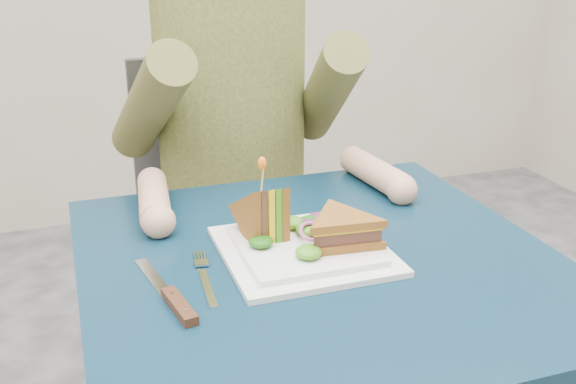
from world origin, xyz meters
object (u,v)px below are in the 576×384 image
object	(u,v)px
plate	(304,249)
fork	(205,279)
knife	(174,300)
chair	(226,214)
diner	(233,78)
table	(320,300)
sandwich_upright	(263,217)
sandwich_flat	(342,230)

from	to	relation	value
plate	fork	distance (m)	0.17
fork	knife	size ratio (longest dim) A/B	0.81
chair	knife	xyz separation A→B (m)	(-0.25, -0.72, 0.20)
chair	plate	xyz separation A→B (m)	(-0.02, -0.63, 0.20)
diner	plate	bearing A→B (deg)	-92.32
table	chair	world-z (taller)	chair
sandwich_upright	plate	bearing A→B (deg)	-39.28
plate	knife	xyz separation A→B (m)	(-0.23, -0.09, -0.00)
table	knife	size ratio (longest dim) A/B	3.40
knife	fork	bearing A→B (deg)	44.02
chair	sandwich_upright	size ratio (longest dim) A/B	6.86
table	plate	bearing A→B (deg)	136.41
sandwich_upright	fork	size ratio (longest dim) A/B	0.76
fork	diner	bearing A→B (deg)	71.03
diner	sandwich_flat	world-z (taller)	diner
chair	sandwich_upright	bearing A→B (deg)	-97.38
knife	plate	bearing A→B (deg)	21.68
diner	sandwich_upright	world-z (taller)	diner
diner	fork	bearing A→B (deg)	-108.97
table	chair	xyz separation A→B (m)	(0.00, 0.65, -0.11)
sandwich_flat	sandwich_upright	xyz separation A→B (m)	(-0.11, 0.07, 0.01)
knife	sandwich_flat	bearing A→B (deg)	13.01
sandwich_upright	knife	xyz separation A→B (m)	(-0.17, -0.13, -0.05)
fork	knife	distance (m)	0.08
table	knife	xyz separation A→B (m)	(-0.25, -0.07, 0.09)
table	fork	distance (m)	0.21
table	plate	xyz separation A→B (m)	(-0.02, 0.02, 0.09)
chair	sandwich_flat	bearing A→B (deg)	-87.05
plate	fork	xyz separation A→B (m)	(-0.17, -0.04, -0.01)
chair	knife	size ratio (longest dim) A/B	4.22
chair	sandwich_upright	xyz separation A→B (m)	(-0.08, -0.59, 0.24)
chair	fork	bearing A→B (deg)	-105.96
chair	sandwich_upright	distance (m)	0.64
table	sandwich_upright	world-z (taller)	sandwich_upright
plate	knife	size ratio (longest dim) A/B	1.18
fork	chair	bearing A→B (deg)	74.04
chair	plate	bearing A→B (deg)	-91.91
plate	sandwich_flat	xyz separation A→B (m)	(0.06, -0.02, 0.04)
knife	sandwich_upright	bearing A→B (deg)	38.25
sandwich_flat	sandwich_upright	size ratio (longest dim) A/B	1.16
chair	diner	bearing A→B (deg)	-90.00
table	diner	distance (m)	0.60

